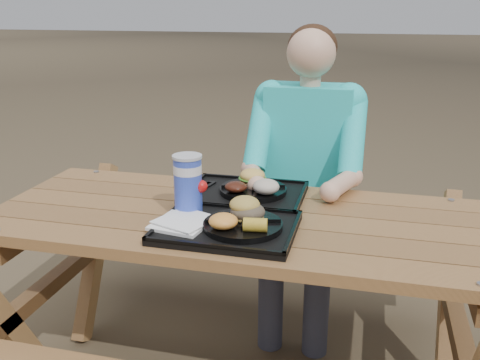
# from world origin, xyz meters

# --- Properties ---
(picnic_table) EXTENTS (1.80, 1.49, 0.75)m
(picnic_table) POSITION_xyz_m (0.00, 0.00, 0.38)
(picnic_table) COLOR #999999
(picnic_table) RESTS_ON ground
(tray_near) EXTENTS (0.45, 0.35, 0.02)m
(tray_near) POSITION_xyz_m (-0.00, -0.16, 0.76)
(tray_near) COLOR black
(tray_near) RESTS_ON picnic_table
(tray_far) EXTENTS (0.45, 0.35, 0.02)m
(tray_far) POSITION_xyz_m (-0.02, 0.18, 0.76)
(tray_far) COLOR black
(tray_far) RESTS_ON picnic_table
(plate_near) EXTENTS (0.26, 0.26, 0.02)m
(plate_near) POSITION_xyz_m (0.05, -0.16, 0.78)
(plate_near) COLOR black
(plate_near) RESTS_ON tray_near
(plate_far) EXTENTS (0.26, 0.26, 0.02)m
(plate_far) POSITION_xyz_m (0.01, 0.19, 0.78)
(plate_far) COLOR black
(plate_far) RESTS_ON tray_far
(napkin_stack) EXTENTS (0.20, 0.20, 0.02)m
(napkin_stack) POSITION_xyz_m (-0.15, -0.19, 0.78)
(napkin_stack) COLOR white
(napkin_stack) RESTS_ON tray_near
(soda_cup) EXTENTS (0.10, 0.10, 0.20)m
(soda_cup) POSITION_xyz_m (-0.17, -0.07, 0.87)
(soda_cup) COLOR #1833B7
(soda_cup) RESTS_ON tray_near
(condiment_bbq) EXTENTS (0.05, 0.05, 0.03)m
(condiment_bbq) POSITION_xyz_m (0.00, -0.03, 0.78)
(condiment_bbq) COLOR #330B05
(condiment_bbq) RESTS_ON tray_near
(condiment_mustard) EXTENTS (0.06, 0.06, 0.03)m
(condiment_mustard) POSITION_xyz_m (0.05, -0.03, 0.79)
(condiment_mustard) COLOR #CFCB17
(condiment_mustard) RESTS_ON tray_near
(sandwich) EXTENTS (0.11, 0.11, 0.11)m
(sandwich) POSITION_xyz_m (0.06, -0.12, 0.85)
(sandwich) COLOR gold
(sandwich) RESTS_ON plate_near
(mac_cheese) EXTENTS (0.09, 0.09, 0.05)m
(mac_cheese) POSITION_xyz_m (0.00, -0.22, 0.81)
(mac_cheese) COLOR #FCAA42
(mac_cheese) RESTS_ON plate_near
(corn_cob) EXTENTS (0.08, 0.08, 0.04)m
(corn_cob) POSITION_xyz_m (0.11, -0.22, 0.81)
(corn_cob) COLOR gold
(corn_cob) RESTS_ON plate_near
(cutlery_far) EXTENTS (0.06, 0.17, 0.01)m
(cutlery_far) POSITION_xyz_m (-0.20, 0.18, 0.77)
(cutlery_far) COLOR black
(cutlery_far) RESTS_ON tray_far
(burger) EXTENTS (0.10, 0.10, 0.09)m
(burger) POSITION_xyz_m (-0.01, 0.24, 0.84)
(burger) COLOR #EFBA54
(burger) RESTS_ON plate_far
(baked_beans) EXTENTS (0.09, 0.09, 0.04)m
(baked_beans) POSITION_xyz_m (-0.05, 0.12, 0.81)
(baked_beans) COLOR #42180D
(baked_beans) RESTS_ON plate_far
(potato_salad) EXTENTS (0.10, 0.10, 0.06)m
(potato_salad) POSITION_xyz_m (0.07, 0.13, 0.82)
(potato_salad) COLOR beige
(potato_salad) RESTS_ON plate_far
(diner) EXTENTS (0.48, 0.84, 1.28)m
(diner) POSITION_xyz_m (0.16, 0.62, 0.64)
(diner) COLOR #198BB3
(diner) RESTS_ON ground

